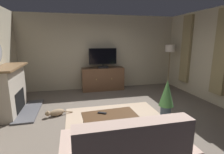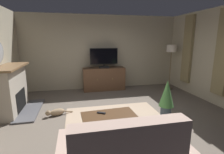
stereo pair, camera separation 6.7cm
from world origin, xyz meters
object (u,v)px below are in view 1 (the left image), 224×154
potted_plant_tall_palm_by_window (167,97)px  cat (56,113)px  television (103,58)px  coffee_table (110,117)px  fireplace (11,91)px  tv_cabinet (103,79)px  tv_remote (102,113)px  floor_lamp (170,52)px

potted_plant_tall_palm_by_window → cat: potted_plant_tall_palm_by_window is taller
television → coffee_table: size_ratio=0.97×
fireplace → television: size_ratio=1.53×
fireplace → tv_cabinet: 3.09m
tv_remote → floor_lamp: 4.25m
tv_cabinet → floor_lamp: (2.51, -0.41, 1.01)m
tv_remote → fireplace: bearing=173.5°
cat → floor_lamp: (4.08, 1.60, 1.32)m
fireplace → potted_plant_tall_palm_by_window: size_ratio=1.59×
potted_plant_tall_palm_by_window → tv_remote: bearing=-167.5°
fireplace → floor_lamp: bearing=12.2°
fireplace → potted_plant_tall_palm_by_window: (3.68, -1.29, -0.03)m
coffee_table → potted_plant_tall_palm_by_window: 1.53m
coffee_table → potted_plant_tall_palm_by_window: (1.46, 0.44, 0.14)m
fireplace → tv_cabinet: (2.68, 1.53, -0.18)m
fireplace → television: bearing=28.9°
tv_remote → cat: tv_remote is taller
cat → floor_lamp: 4.57m
television → potted_plant_tall_palm_by_window: bearing=-70.1°
fireplace → cat: 1.30m
tv_cabinet → potted_plant_tall_palm_by_window: (1.00, -2.82, 0.15)m
fireplace → tv_remote: (2.09, -1.64, -0.10)m
tv_remote → cat: (-0.98, 1.16, -0.40)m
fireplace → tv_remote: 2.65m
fireplace → television: (2.68, 1.48, 0.65)m
tv_cabinet → television: (-0.00, -0.05, 0.83)m
fireplace → coffee_table: fireplace is taller
tv_remote → floor_lamp: floor_lamp is taller
tv_remote → tv_cabinet: bearing=111.0°
tv_cabinet → potted_plant_tall_palm_by_window: size_ratio=1.59×
fireplace → tv_remote: size_ratio=9.14×
television → floor_lamp: bearing=-8.1°
tv_cabinet → floor_lamp: 2.73m
tv_cabinet → floor_lamp: size_ratio=0.92×
television → coffee_table: television is taller
coffee_table → potted_plant_tall_palm_by_window: potted_plant_tall_palm_by_window is taller
fireplace → television: television is taller
television → tv_cabinet: bearing=90.0°
tv_cabinet → cat: size_ratio=2.34×
television → cat: television is taller
television → floor_lamp: floor_lamp is taller
potted_plant_tall_palm_by_window → floor_lamp: floor_lamp is taller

